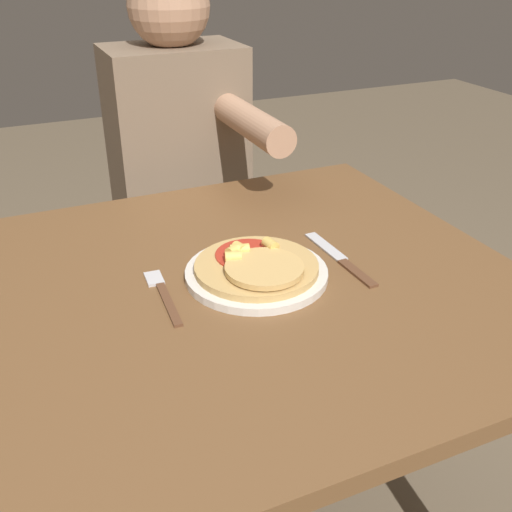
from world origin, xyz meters
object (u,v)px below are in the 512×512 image
dining_table (238,341)px  plate (256,273)px  pizza (257,265)px  person_diner (181,172)px  knife (341,259)px  fork (163,293)px

dining_table → plate: plate is taller
pizza → person_diner: person_diner is taller
knife → person_diner: (-0.10, 0.65, -0.04)m
pizza → knife: pizza is taller
pizza → knife: size_ratio=0.97×
plate → fork: 0.16m
plate → pizza: bearing=-99.7°
plate → fork: (-0.16, 0.01, -0.00)m
pizza → knife: 0.17m
dining_table → pizza: 0.15m
knife → pizza: bearing=178.1°
dining_table → knife: size_ratio=4.38×
knife → person_diner: 0.66m
fork → person_diner: person_diner is taller
knife → person_diner: person_diner is taller
fork → person_diner: 0.68m
dining_table → pizza: (0.04, -0.00, 0.15)m
dining_table → knife: 0.24m
dining_table → person_diner: (0.10, 0.65, 0.09)m
fork → knife: (0.33, -0.02, 0.00)m
dining_table → fork: fork is taller
plate → fork: bearing=177.0°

